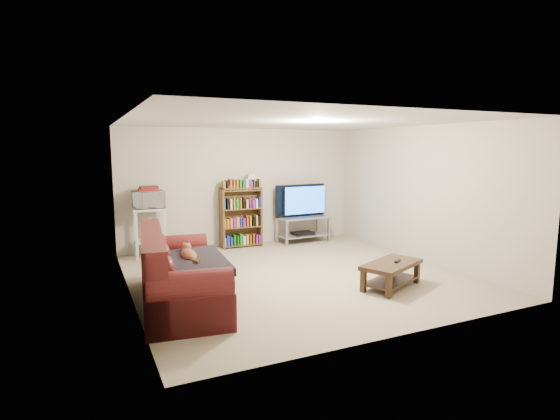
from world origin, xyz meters
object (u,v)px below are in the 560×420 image
sofa (175,279)px  coffee_table (391,270)px  bookshelf (241,216)px  tv_stand (303,225)px

sofa → coffee_table: bearing=-4.8°
coffee_table → bookshelf: bearing=83.1°
sofa → bookshelf: bookshelf is taller
sofa → coffee_table: 3.04m
coffee_table → tv_stand: bearing=60.8°
coffee_table → bookshelf: size_ratio=0.93×
coffee_table → tv_stand: size_ratio=1.00×
coffee_table → tv_stand: tv_stand is taller
tv_stand → bookshelf: (-1.35, 0.13, 0.26)m
sofa → bookshelf: size_ratio=1.92×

